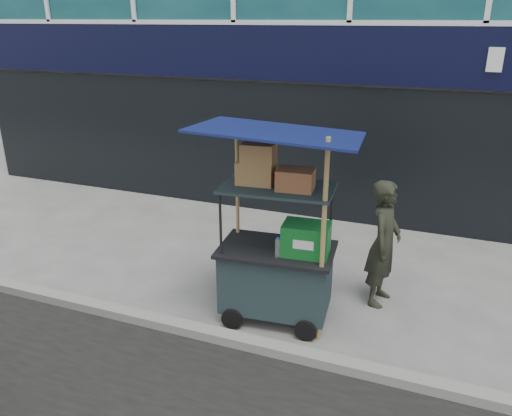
% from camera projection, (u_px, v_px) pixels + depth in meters
% --- Properties ---
extents(ground, '(80.00, 80.00, 0.00)m').
position_uv_depth(ground, '(265.00, 340.00, 5.76)').
color(ground, '#61615D').
rests_on(ground, ground).
extents(curb, '(80.00, 0.18, 0.12)m').
position_uv_depth(curb, '(259.00, 345.00, 5.56)').
color(curb, gray).
rests_on(curb, ground).
extents(vendor_cart, '(1.91, 1.42, 2.43)m').
position_uv_depth(vendor_cart, '(278.00, 255.00, 5.90)').
color(vendor_cart, '#1A292C').
rests_on(vendor_cart, ground).
extents(vendor_man, '(0.48, 0.65, 1.65)m').
position_uv_depth(vendor_man, '(384.00, 243.00, 6.26)').
color(vendor_man, black).
rests_on(vendor_man, ground).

